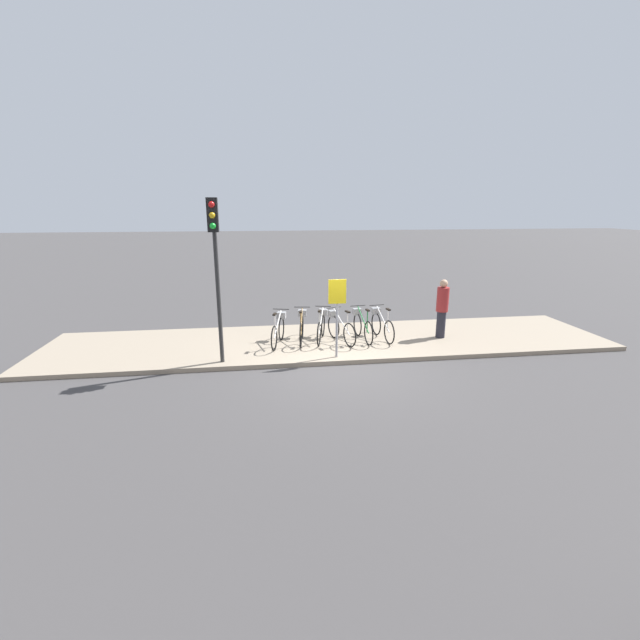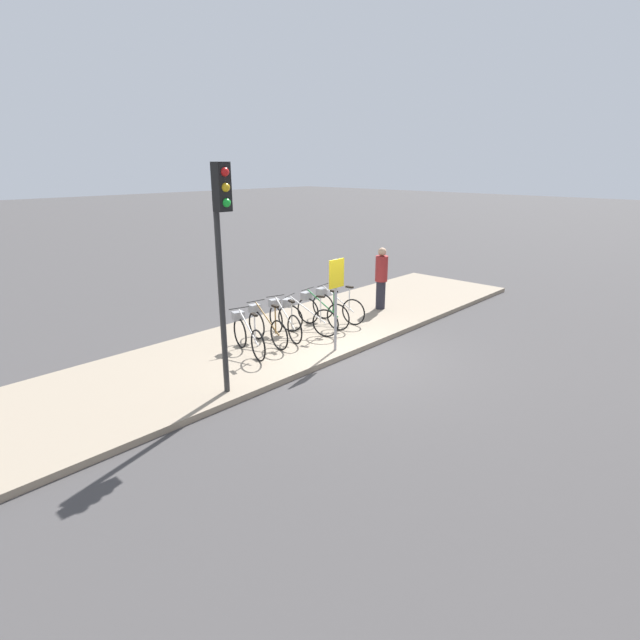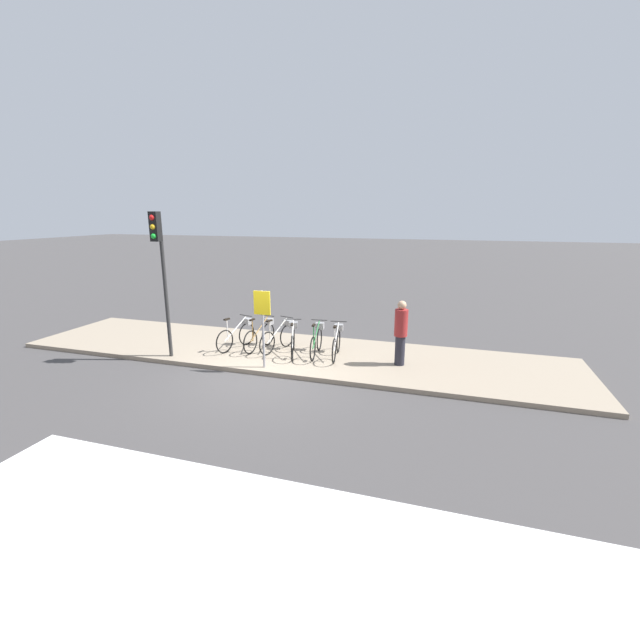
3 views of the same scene
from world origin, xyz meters
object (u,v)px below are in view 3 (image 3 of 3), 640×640
at_px(parked_bicycle_2, 279,335).
at_px(pedestrian, 401,332).
at_px(parked_bicycle_4, 317,340).
at_px(parked_bicycle_3, 293,339).
at_px(traffic_light, 160,256).
at_px(parked_bicycle_0, 238,334).
at_px(parked_bicycle_5, 337,341).
at_px(sign_post, 263,316).
at_px(parked_bicycle_1, 261,334).

height_order(parked_bicycle_2, pedestrian, pedestrian).
distance_m(parked_bicycle_2, parked_bicycle_4, 1.16).
height_order(parked_bicycle_3, traffic_light, traffic_light).
relative_size(parked_bicycle_0, parked_bicycle_2, 1.00).
height_order(parked_bicycle_4, pedestrian, pedestrian).
bearing_deg(parked_bicycle_5, sign_post, -138.00).
relative_size(parked_bicycle_0, parked_bicycle_4, 0.98).
bearing_deg(parked_bicycle_0, parked_bicycle_1, 14.60).
relative_size(parked_bicycle_4, pedestrian, 0.93).
distance_m(parked_bicycle_1, sign_post, 1.88).
bearing_deg(parked_bicycle_0, parked_bicycle_3, -0.10).
height_order(parked_bicycle_1, parked_bicycle_4, same).
height_order(parked_bicycle_2, traffic_light, traffic_light).
bearing_deg(parked_bicycle_3, parked_bicycle_5, 5.79).
bearing_deg(parked_bicycle_2, parked_bicycle_5, -2.30).
bearing_deg(pedestrian, parked_bicycle_4, 176.43).
height_order(parked_bicycle_2, parked_bicycle_4, same).
distance_m(parked_bicycle_3, sign_post, 1.61).
bearing_deg(sign_post, parked_bicycle_0, 137.75).
xyz_separation_m(parked_bicycle_0, pedestrian, (4.72, -0.03, 0.47)).
distance_m(parked_bicycle_0, parked_bicycle_2, 1.25).
bearing_deg(parked_bicycle_3, parked_bicycle_4, 10.29).
bearing_deg(traffic_light, parked_bicycle_5, 18.15).
distance_m(parked_bicycle_0, parked_bicycle_3, 1.72).
height_order(parked_bicycle_0, parked_bicycle_3, same).
xyz_separation_m(parked_bicycle_4, traffic_light, (-3.84, -1.44, 2.36)).
bearing_deg(parked_bicycle_1, parked_bicycle_5, -1.22).
height_order(parked_bicycle_0, parked_bicycle_4, same).
distance_m(pedestrian, sign_post, 3.57).
xyz_separation_m(parked_bicycle_3, traffic_light, (-3.17, -1.32, 2.36)).
xyz_separation_m(parked_bicycle_1, parked_bicycle_4, (1.73, -0.05, 0.00)).
height_order(pedestrian, sign_post, sign_post).
bearing_deg(parked_bicycle_0, parked_bicycle_5, 2.38).
xyz_separation_m(parked_bicycle_0, traffic_light, (-1.45, -1.33, 2.36)).
distance_m(parked_bicycle_3, parked_bicycle_5, 1.25).
bearing_deg(parked_bicycle_2, sign_post, -83.07).
height_order(parked_bicycle_3, parked_bicycle_4, same).
bearing_deg(pedestrian, parked_bicycle_3, 179.54).
xyz_separation_m(parked_bicycle_2, traffic_light, (-2.68, -1.52, 2.36)).
bearing_deg(parked_bicycle_1, parked_bicycle_2, 2.09).
bearing_deg(sign_post, pedestrian, 20.75).
height_order(parked_bicycle_0, parked_bicycle_2, same).
distance_m(parked_bicycle_4, sign_post, 1.95).
bearing_deg(parked_bicycle_1, parked_bicycle_4, -1.79).
distance_m(parked_bicycle_0, parked_bicycle_5, 2.97).
bearing_deg(sign_post, parked_bicycle_2, 96.93).
height_order(parked_bicycle_2, parked_bicycle_5, same).
relative_size(parked_bicycle_2, pedestrian, 0.91).
xyz_separation_m(parked_bicycle_1, traffic_light, (-2.11, -1.50, 2.36)).
height_order(parked_bicycle_5, pedestrian, pedestrian).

